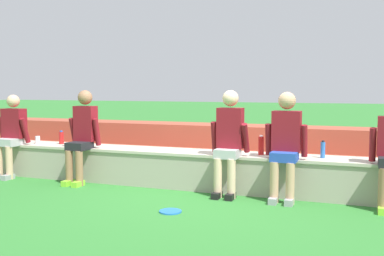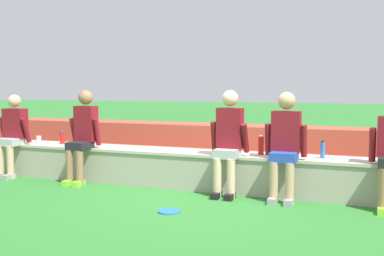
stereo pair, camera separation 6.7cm
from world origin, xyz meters
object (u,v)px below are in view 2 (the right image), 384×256
(water_bottle_center_gap, at_px, (323,150))
(water_bottle_near_right, at_px, (62,138))
(person_center, at_px, (228,139))
(plastic_cup_middle, at_px, (39,140))
(water_bottle_mid_right, at_px, (261,145))
(person_left_of_center, at_px, (83,133))
(person_far_left, at_px, (12,132))
(person_right_of_center, at_px, (285,142))
(frisbee, at_px, (169,211))

(water_bottle_center_gap, height_order, water_bottle_near_right, water_bottle_center_gap)
(person_center, height_order, plastic_cup_middle, person_center)
(water_bottle_mid_right, bearing_deg, person_left_of_center, -173.16)
(person_far_left, xyz_separation_m, water_bottle_center_gap, (4.92, 0.33, -0.09))
(person_far_left, bearing_deg, person_right_of_center, 0.14)
(person_left_of_center, distance_m, water_bottle_mid_right, 2.74)
(water_bottle_center_gap, distance_m, water_bottle_near_right, 4.22)
(frisbee, bearing_deg, person_center, 69.68)
(person_center, relative_size, frisbee, 5.42)
(water_bottle_mid_right, bearing_deg, plastic_cup_middle, -178.93)
(person_center, height_order, water_bottle_near_right, person_center)
(person_far_left, distance_m, person_right_of_center, 4.48)
(person_right_of_center, bearing_deg, person_far_left, -179.86)
(person_right_of_center, xyz_separation_m, water_bottle_mid_right, (-0.39, 0.33, -0.11))
(person_far_left, distance_m, water_bottle_near_right, 0.81)
(person_center, bearing_deg, person_far_left, -179.82)
(person_left_of_center, distance_m, water_bottle_near_right, 0.76)
(water_bottle_center_gap, bearing_deg, person_left_of_center, -174.95)
(person_right_of_center, bearing_deg, plastic_cup_middle, 176.41)
(person_right_of_center, distance_m, water_bottle_mid_right, 0.52)
(water_bottle_mid_right, relative_size, plastic_cup_middle, 2.17)
(person_center, bearing_deg, frisbee, -110.32)
(water_bottle_center_gap, relative_size, water_bottle_mid_right, 0.86)
(person_far_left, relative_size, person_center, 0.94)
(water_bottle_center_gap, xyz_separation_m, frisbee, (-1.61, -1.40, -0.64))
(person_far_left, bearing_deg, plastic_cup_middle, 41.80)
(person_left_of_center, relative_size, plastic_cup_middle, 11.34)
(person_far_left, xyz_separation_m, plastic_cup_middle, (0.31, 0.27, -0.14))
(water_bottle_mid_right, bearing_deg, water_bottle_near_right, 179.43)
(person_far_left, bearing_deg, water_bottle_mid_right, 4.80)
(person_left_of_center, bearing_deg, person_far_left, -179.30)
(water_bottle_mid_right, bearing_deg, frisbee, -118.81)
(water_bottle_mid_right, bearing_deg, person_center, -138.59)
(person_center, xyz_separation_m, frisbee, (-0.40, -1.08, -0.77))
(person_right_of_center, relative_size, plastic_cup_middle, 11.21)
(person_center, distance_m, water_bottle_near_right, 3.03)
(person_right_of_center, height_order, water_bottle_near_right, person_right_of_center)
(plastic_cup_middle, relative_size, frisbee, 0.48)
(person_far_left, relative_size, water_bottle_mid_right, 4.95)
(person_left_of_center, relative_size, person_right_of_center, 1.01)
(water_bottle_near_right, bearing_deg, person_far_left, -151.99)
(person_far_left, distance_m, person_left_of_center, 1.37)
(water_bottle_near_right, bearing_deg, person_right_of_center, -5.54)
(person_center, xyz_separation_m, person_right_of_center, (0.77, -0.00, -0.00))
(person_center, relative_size, water_bottle_near_right, 6.42)
(frisbee, bearing_deg, water_bottle_center_gap, 40.95)
(person_far_left, xyz_separation_m, water_bottle_mid_right, (4.09, 0.34, -0.07))
(person_far_left, distance_m, plastic_cup_middle, 0.43)
(person_center, xyz_separation_m, water_bottle_center_gap, (1.21, 0.32, -0.13))
(person_left_of_center, height_order, person_center, person_center)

